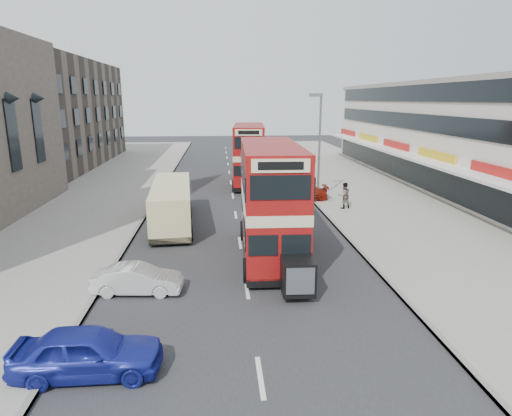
# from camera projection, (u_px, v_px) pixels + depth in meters

# --- Properties ---
(ground) EXTENTS (160.00, 160.00, 0.00)m
(ground) POSITION_uv_depth(u_px,v_px,m) (250.00, 311.00, 16.31)
(ground) COLOR #28282B
(ground) RESTS_ON ground
(road_surface) EXTENTS (12.00, 90.00, 0.01)m
(road_surface) POSITION_uv_depth(u_px,v_px,m) (233.00, 196.00, 35.63)
(road_surface) COLOR #28282B
(road_surface) RESTS_ON ground
(pavement_right) EXTENTS (12.00, 90.00, 0.15)m
(pavement_right) POSITION_uv_depth(u_px,v_px,m) (376.00, 193.00, 36.60)
(pavement_right) COLOR gray
(pavement_right) RESTS_ON ground
(pavement_left) EXTENTS (12.00, 90.00, 0.15)m
(pavement_left) POSITION_uv_depth(u_px,v_px,m) (82.00, 198.00, 34.64)
(pavement_left) COLOR gray
(pavement_left) RESTS_ON ground
(kerb_left) EXTENTS (0.20, 90.00, 0.16)m
(kerb_left) POSITION_uv_depth(u_px,v_px,m) (157.00, 197.00, 35.12)
(kerb_left) COLOR gray
(kerb_left) RESTS_ON ground
(kerb_right) EXTENTS (0.20, 90.00, 0.16)m
(kerb_right) POSITION_uv_depth(u_px,v_px,m) (306.00, 194.00, 36.12)
(kerb_right) COLOR gray
(kerb_right) RESTS_ON ground
(brick_terrace) EXTENTS (14.00, 28.00, 12.00)m
(brick_terrace) POSITION_uv_depth(u_px,v_px,m) (35.00, 114.00, 49.77)
(brick_terrace) COLOR #66594C
(brick_terrace) RESTS_ON ground
(commercial_row) EXTENTS (9.90, 46.20, 9.30)m
(commercial_row) POSITION_uv_depth(u_px,v_px,m) (460.00, 135.00, 38.06)
(commercial_row) COLOR beige
(commercial_row) RESTS_ON ground
(street_lamp) EXTENTS (1.00, 0.20, 8.12)m
(street_lamp) POSITION_uv_depth(u_px,v_px,m) (319.00, 139.00, 33.07)
(street_lamp) COLOR slate
(street_lamp) RESTS_ON ground
(bus_main) EXTENTS (2.97, 9.93, 5.43)m
(bus_main) POSITION_uv_depth(u_px,v_px,m) (271.00, 201.00, 21.34)
(bus_main) COLOR black
(bus_main) RESTS_ON ground
(bus_second) EXTENTS (3.24, 9.75, 5.28)m
(bus_second) POSITION_uv_depth(u_px,v_px,m) (249.00, 155.00, 39.57)
(bus_second) COLOR black
(bus_second) RESTS_ON ground
(coach) EXTENTS (2.93, 9.20, 2.40)m
(coach) POSITION_uv_depth(u_px,v_px,m) (172.00, 203.00, 27.25)
(coach) COLOR black
(coach) RESTS_ON ground
(car_left_near) EXTENTS (4.21, 1.70, 1.43)m
(car_left_near) POSITION_uv_depth(u_px,v_px,m) (88.00, 352.00, 12.43)
(car_left_near) COLOR #1B2596
(car_left_near) RESTS_ON ground
(car_left_front) EXTENTS (3.68, 1.54, 1.18)m
(car_left_front) POSITION_uv_depth(u_px,v_px,m) (138.00, 279.00, 17.73)
(car_left_front) COLOR silver
(car_left_front) RESTS_ON ground
(car_right_a) EXTENTS (4.35, 1.92, 1.24)m
(car_right_a) POSITION_uv_depth(u_px,v_px,m) (300.00, 193.00, 33.72)
(car_right_a) COLOR maroon
(car_right_a) RESTS_ON ground
(car_right_b) EXTENTS (4.22, 2.08, 1.15)m
(car_right_b) POSITION_uv_depth(u_px,v_px,m) (292.00, 191.00, 34.92)
(car_right_b) COLOR #B83B12
(car_right_b) RESTS_ON ground
(car_right_c) EXTENTS (4.31, 2.12, 1.41)m
(car_right_c) POSITION_uv_depth(u_px,v_px,m) (276.00, 164.00, 48.42)
(car_right_c) COLOR teal
(car_right_c) RESTS_ON ground
(pedestrian_near) EXTENTS (0.78, 0.62, 1.88)m
(pedestrian_near) POSITION_uv_depth(u_px,v_px,m) (344.00, 195.00, 30.83)
(pedestrian_near) COLOR gray
(pedestrian_near) RESTS_ON pavement_right
(pedestrian_far) EXTENTS (1.07, 0.46, 1.81)m
(pedestrian_far) POSITION_uv_depth(u_px,v_px,m) (307.00, 165.00, 44.89)
(pedestrian_far) COLOR gray
(pedestrian_far) RESTS_ON pavement_right
(cyclist) EXTENTS (0.69, 1.75, 2.16)m
(cyclist) POSITION_uv_depth(u_px,v_px,m) (291.00, 191.00, 34.17)
(cyclist) COLOR gray
(cyclist) RESTS_ON ground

